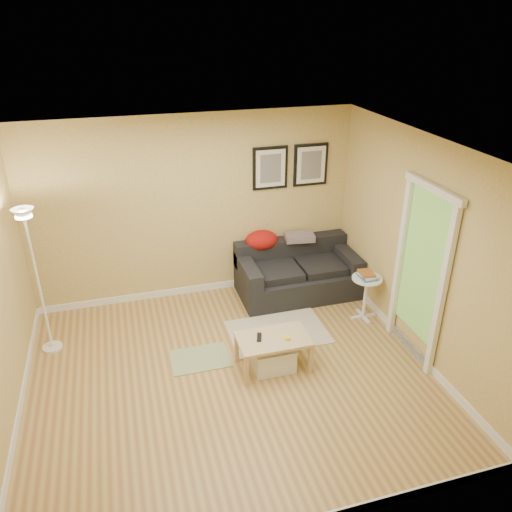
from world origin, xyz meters
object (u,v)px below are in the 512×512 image
sofa (298,271)px  side_table (365,298)px  floor_lamp (39,287)px  coffee_table (273,352)px  book_stack (367,275)px  storage_bin (273,358)px

sofa → side_table: (0.64, -0.85, -0.07)m
sofa → floor_lamp: (-3.38, -0.42, 0.50)m
coffee_table → floor_lamp: (-2.51, 1.10, 0.67)m
sofa → coffee_table: bearing=-119.8°
side_table → book_stack: bearing=117.4°
sofa → book_stack: bearing=-53.0°
coffee_table → book_stack: 1.71m
storage_bin → book_stack: (1.51, 0.70, 0.50)m
storage_bin → floor_lamp: bearing=155.9°
coffee_table → side_table: size_ratio=1.35×
storage_bin → side_table: size_ratio=0.79×
sofa → coffee_table: 1.75m
sofa → coffee_table: size_ratio=2.07×
storage_bin → book_stack: book_stack is taller
sofa → coffee_table: sofa is taller
storage_bin → side_table: bearing=24.4°
storage_bin → coffee_table: bearing=78.1°
sofa → side_table: sofa is taller
sofa → floor_lamp: floor_lamp is taller
side_table → book_stack: (-0.00, 0.01, 0.35)m
coffee_table → side_table: side_table is taller
sofa → storage_bin: (-0.87, -1.54, -0.23)m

